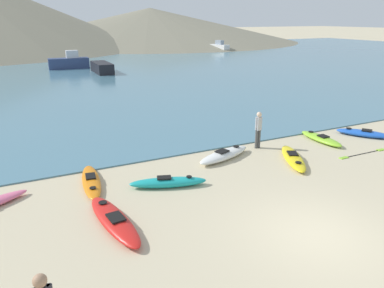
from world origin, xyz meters
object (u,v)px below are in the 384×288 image
kayak_on_sand_4 (321,139)px  kayak_on_sand_7 (364,133)px  person_near_waterline (258,128)px  moored_boat_2 (218,47)px  kayak_on_sand_1 (293,158)px  kayak_on_sand_3 (91,181)px  moored_boat_1 (102,68)px  moored_boat_0 (69,62)px  loose_paddle (363,154)px  kayak_on_sand_6 (224,155)px  kayak_on_sand_5 (168,182)px  kayak_on_sand_2 (114,220)px

kayak_on_sand_4 → kayak_on_sand_7: (2.56, -0.36, 0.02)m
person_near_waterline → moored_boat_2: 53.70m
kayak_on_sand_1 → kayak_on_sand_3: (-8.17, 1.47, -0.01)m
person_near_waterline → moored_boat_1: (-0.39, 27.81, -0.38)m
kayak_on_sand_3 → moored_boat_1: size_ratio=0.68×
kayak_on_sand_1 → person_near_waterline: size_ratio=1.81×
moored_boat_0 → loose_paddle: 36.40m
kayak_on_sand_6 → person_near_waterline: 2.33m
kayak_on_sand_3 → moored_boat_1: moored_boat_1 is taller
kayak_on_sand_3 → kayak_on_sand_5: (2.43, -1.43, 0.05)m
moored_boat_0 → kayak_on_sand_1: bearing=-84.6°
kayak_on_sand_7 → moored_boat_2: size_ratio=0.51×
kayak_on_sand_4 → moored_boat_0: (-6.34, 33.58, 0.64)m
kayak_on_sand_1 → person_near_waterline: 2.25m
kayak_on_sand_5 → kayak_on_sand_6: 3.59m
kayak_on_sand_2 → kayak_on_sand_7: kayak_on_sand_7 is taller
kayak_on_sand_2 → moored_boat_0: bearing=82.5°
kayak_on_sand_6 → moored_boat_1: size_ratio=0.64×
moored_boat_1 → kayak_on_sand_5: bearing=-99.5°
kayak_on_sand_6 → moored_boat_0: size_ratio=0.66×
kayak_on_sand_4 → person_near_waterline: (-3.37, 0.61, 0.84)m
moored_boat_1 → kayak_on_sand_2: bearing=-103.3°
moored_boat_1 → loose_paddle: moored_boat_1 is taller
kayak_on_sand_2 → moored_boat_2: size_ratio=0.67×
kayak_on_sand_2 → loose_paddle: 11.59m
kayak_on_sand_3 → person_near_waterline: size_ratio=1.86×
kayak_on_sand_3 → moored_boat_1: 29.36m
kayak_on_sand_2 → moored_boat_2: bearing=56.7°
kayak_on_sand_1 → moored_boat_0: (-3.32, 35.03, 0.65)m
kayak_on_sand_7 → moored_boat_2: 52.04m
kayak_on_sand_7 → moored_boat_0: 35.09m
kayak_on_sand_6 → moored_boat_2: moored_boat_2 is taller
kayak_on_sand_2 → loose_paddle: bearing=4.6°
person_near_waterline → moored_boat_2: size_ratio=0.34×
kayak_on_sand_5 → kayak_on_sand_6: bearing=24.7°
kayak_on_sand_4 → moored_boat_2: size_ratio=0.53×
kayak_on_sand_1 → kayak_on_sand_3: size_ratio=0.97×
kayak_on_sand_2 → person_near_waterline: (7.83, 3.72, 0.82)m
moored_boat_2 → kayak_on_sand_2: bearing=-123.3°
kayak_on_sand_7 → moored_boat_1: moored_boat_1 is taller
kayak_on_sand_3 → loose_paddle: (11.54, -2.21, -0.11)m
kayak_on_sand_4 → kayak_on_sand_5: 8.87m
kayak_on_sand_2 → kayak_on_sand_4: (11.20, 3.11, -0.01)m
moored_boat_0 → moored_boat_2: 31.91m
person_near_waterline → moored_boat_2: moored_boat_2 is taller
kayak_on_sand_5 → kayak_on_sand_1: bearing=-0.3°
moored_boat_0 → moored_boat_1: size_ratio=0.98×
moored_boat_1 → kayak_on_sand_7: bearing=-77.6°
kayak_on_sand_1 → person_near_waterline: bearing=99.7°
kayak_on_sand_3 → kayak_on_sand_5: bearing=-30.6°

